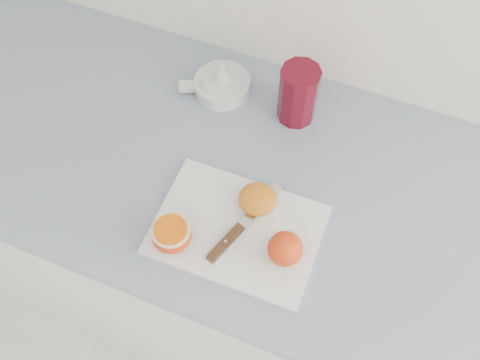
% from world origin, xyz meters
% --- Properties ---
extents(counter, '(2.58, 0.64, 0.89)m').
position_xyz_m(counter, '(-0.03, 1.70, 0.45)').
color(counter, white).
rests_on(counter, ground).
extents(cutting_board, '(0.32, 0.23, 0.01)m').
position_xyz_m(cutting_board, '(0.01, 1.56, 0.90)').
color(cutting_board, white).
rests_on(cutting_board, counter).
extents(whole_orange, '(0.07, 0.07, 0.07)m').
position_xyz_m(whole_orange, '(0.12, 1.54, 0.93)').
color(whole_orange, red).
rests_on(whole_orange, cutting_board).
extents(half_orange, '(0.07, 0.07, 0.05)m').
position_xyz_m(half_orange, '(-0.09, 1.50, 0.93)').
color(half_orange, red).
rests_on(half_orange, cutting_board).
extents(squeezed_shell, '(0.07, 0.07, 0.03)m').
position_xyz_m(squeezed_shell, '(0.03, 1.63, 0.92)').
color(squeezed_shell, '#C96E17').
rests_on(squeezed_shell, cutting_board).
extents(paring_knife, '(0.08, 0.20, 0.01)m').
position_xyz_m(paring_knife, '(0.01, 1.54, 0.91)').
color(paring_knife, '#4F361D').
rests_on(paring_knife, cutting_board).
extents(citrus_juicer, '(0.16, 0.13, 0.08)m').
position_xyz_m(citrus_juicer, '(-0.15, 1.88, 0.91)').
color(citrus_juicer, white).
rests_on(citrus_juicer, counter).
extents(red_tumbler, '(0.08, 0.08, 0.14)m').
position_xyz_m(red_tumbler, '(0.02, 1.87, 0.95)').
color(red_tumbler, '#600717').
rests_on(red_tumbler, counter).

